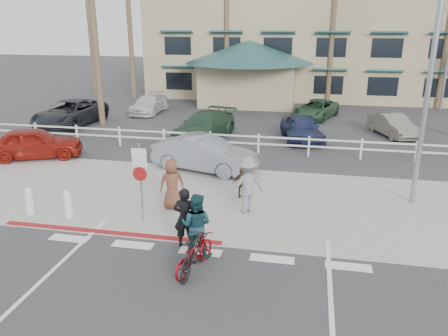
% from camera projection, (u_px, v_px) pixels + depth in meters
% --- Properties ---
extents(ground, '(140.00, 140.00, 0.00)m').
position_uv_depth(ground, '(195.00, 263.00, 11.61)').
color(ground, '#333335').
extents(bike_path, '(12.00, 16.00, 0.01)m').
position_uv_depth(bike_path, '(172.00, 309.00, 9.75)').
color(bike_path, '#333335').
rests_on(bike_path, ground).
extents(sidewalk_plaza, '(22.00, 7.00, 0.01)m').
position_uv_depth(sidewalk_plaza, '(227.00, 199.00, 15.79)').
color(sidewalk_plaza, gray).
rests_on(sidewalk_plaza, ground).
extents(cross_street, '(40.00, 5.00, 0.01)m').
position_uv_depth(cross_street, '(244.00, 166.00, 19.51)').
color(cross_street, '#333335').
rests_on(cross_street, ground).
extents(parking_lot, '(50.00, 16.00, 0.01)m').
position_uv_depth(parking_lot, '(266.00, 121.00, 28.34)').
color(parking_lot, '#333335').
rests_on(parking_lot, ground).
extents(curb_red, '(7.00, 0.25, 0.02)m').
position_uv_depth(curb_red, '(110.00, 233.00, 13.28)').
color(curb_red, maroon).
rests_on(curb_red, ground).
extents(rail_fence, '(29.40, 0.16, 1.00)m').
position_uv_depth(rail_fence, '(261.00, 144.00, 21.12)').
color(rail_fence, silver).
rests_on(rail_fence, ground).
extents(building, '(28.00, 16.00, 11.30)m').
position_uv_depth(building, '(307.00, 28.00, 38.27)').
color(building, tan).
rests_on(building, ground).
extents(sign_post, '(0.50, 0.10, 2.90)m').
position_uv_depth(sign_post, '(141.00, 179.00, 13.62)').
color(sign_post, gray).
rests_on(sign_post, ground).
extents(bollard_0, '(0.26, 0.26, 0.95)m').
position_uv_depth(bollard_0, '(68.00, 204.00, 14.21)').
color(bollard_0, silver).
rests_on(bollard_0, ground).
extents(bollard_1, '(0.26, 0.26, 0.95)m').
position_uv_depth(bollard_1, '(29.00, 200.00, 14.47)').
color(bollard_1, silver).
rests_on(bollard_1, ground).
extents(streetlight_0, '(0.60, 2.00, 9.00)m').
position_uv_depth(streetlight_0, '(430.00, 74.00, 14.08)').
color(streetlight_0, gray).
rests_on(streetlight_0, ground).
extents(palm_0, '(4.00, 4.00, 15.00)m').
position_uv_depth(palm_0, '(88.00, 5.00, 36.39)').
color(palm_0, '#1F461B').
rests_on(palm_0, ground).
extents(palm_1, '(4.00, 4.00, 13.00)m').
position_uv_depth(palm_1, '(129.00, 17.00, 35.03)').
color(palm_1, '#1F461B').
rests_on(palm_1, ground).
extents(palm_3, '(4.00, 4.00, 14.00)m').
position_uv_depth(palm_3, '(227.00, 10.00, 33.38)').
color(palm_3, '#1F461B').
rests_on(palm_3, ground).
extents(palm_4, '(4.00, 4.00, 15.00)m').
position_uv_depth(palm_4, '(280.00, 3.00, 33.41)').
color(palm_4, '#1F461B').
rests_on(palm_4, ground).
extents(palm_5, '(4.00, 4.00, 13.00)m').
position_uv_depth(palm_5, '(333.00, 16.00, 32.05)').
color(palm_5, '#1F461B').
rests_on(palm_5, ground).
extents(palm_10, '(4.00, 4.00, 12.00)m').
position_uv_depth(palm_10, '(94.00, 24.00, 25.52)').
color(palm_10, '#1F461B').
rests_on(palm_10, ground).
extents(bike_red, '(1.07, 1.85, 0.92)m').
position_uv_depth(bike_red, '(194.00, 254.00, 11.17)').
color(bike_red, maroon).
rests_on(bike_red, ground).
extents(rider_red, '(0.69, 0.49, 1.78)m').
position_uv_depth(rider_red, '(185.00, 218.00, 12.21)').
color(rider_red, black).
rests_on(rider_red, ground).
extents(bike_black, '(0.67, 1.75, 1.02)m').
position_uv_depth(bike_black, '(193.00, 254.00, 11.04)').
color(bike_black, black).
rests_on(bike_black, ground).
extents(rider_black, '(0.92, 0.74, 1.79)m').
position_uv_depth(rider_black, '(196.00, 225.00, 11.76)').
color(rider_black, '#153A40').
rests_on(rider_black, ground).
extents(pedestrian_a, '(1.45, 1.27, 1.94)m').
position_uv_depth(pedestrian_a, '(247.00, 185.00, 14.43)').
color(pedestrian_a, gray).
rests_on(pedestrian_a, ground).
extents(pedestrian_child, '(0.69, 0.34, 1.14)m').
position_uv_depth(pedestrian_child, '(242.00, 184.00, 15.72)').
color(pedestrian_child, '#43301D').
rests_on(pedestrian_child, ground).
extents(pedestrian_b, '(1.00, 0.85, 1.74)m').
position_uv_depth(pedestrian_b, '(172.00, 184.00, 14.82)').
color(pedestrian_b, brown).
rests_on(pedestrian_b, ground).
extents(car_white_sedan, '(4.79, 2.70, 1.50)m').
position_uv_depth(car_white_sedan, '(204.00, 154.00, 18.68)').
color(car_white_sedan, slate).
rests_on(car_white_sedan, ground).
extents(car_red_compact, '(4.61, 3.28, 1.46)m').
position_uv_depth(car_red_compact, '(34.00, 143.00, 20.40)').
color(car_red_compact, maroon).
rests_on(car_red_compact, ground).
extents(lot_car_0, '(2.89, 5.74, 1.56)m').
position_uv_depth(lot_car_0, '(70.00, 113.00, 26.90)').
color(lot_car_0, black).
rests_on(lot_car_0, ground).
extents(lot_car_1, '(3.12, 5.29, 1.44)m').
position_uv_depth(lot_car_1, '(205.00, 126.00, 23.80)').
color(lot_car_1, '#23402C').
rests_on(lot_car_1, ground).
extents(lot_car_2, '(2.86, 4.12, 1.30)m').
position_uv_depth(lot_car_2, '(302.00, 129.00, 23.50)').
color(lot_car_2, '#1E2549').
rests_on(lot_car_2, ground).
extents(lot_car_3, '(2.53, 3.95, 1.23)m').
position_uv_depth(lot_car_3, '(393.00, 125.00, 24.43)').
color(lot_car_3, '#696457').
rests_on(lot_car_3, ground).
extents(lot_car_4, '(1.83, 4.36, 1.26)m').
position_uv_depth(lot_car_4, '(150.00, 104.00, 30.76)').
color(lot_car_4, silver).
rests_on(lot_car_4, ground).
extents(lot_car_5, '(3.42, 4.80, 1.21)m').
position_uv_depth(lot_car_5, '(316.00, 109.00, 28.98)').
color(lot_car_5, '#2A4E31').
rests_on(lot_car_5, ground).
extents(lot_car_6, '(1.67, 3.96, 1.34)m').
position_uv_depth(lot_car_6, '(303.00, 128.00, 23.57)').
color(lot_car_6, '#1A244B').
rests_on(lot_car_6, ground).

